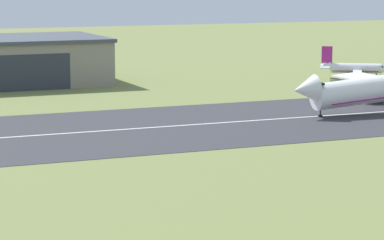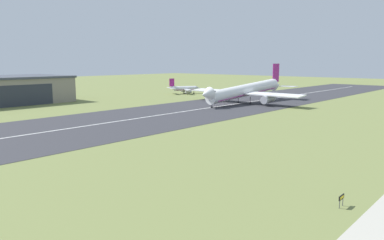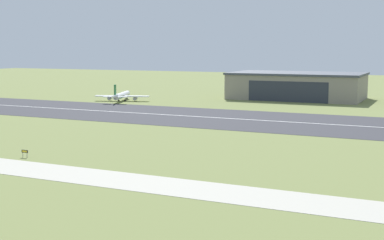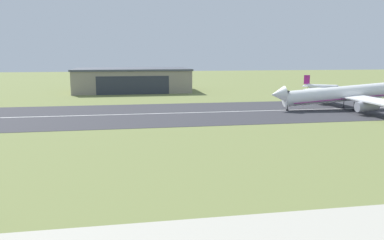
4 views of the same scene
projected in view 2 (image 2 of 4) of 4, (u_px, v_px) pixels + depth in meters
name	position (u px, v px, depth m)	size (l,w,h in m)	color
ground_plane	(252.00, 173.00, 60.61)	(744.23, 744.23, 0.00)	olive
runway_strip	(61.00, 130.00, 98.91)	(504.23, 46.85, 0.06)	#333338
runway_centreline	(61.00, 130.00, 98.90)	(453.81, 0.70, 0.01)	silver
airplane_landing	(245.00, 91.00, 161.29)	(58.78, 54.05, 16.87)	white
airplane_parked_centre	(184.00, 89.00, 208.60)	(18.64, 17.35, 8.61)	silver
runway_sign	(341.00, 198.00, 46.22)	(1.58, 0.13, 1.57)	#4C4C51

